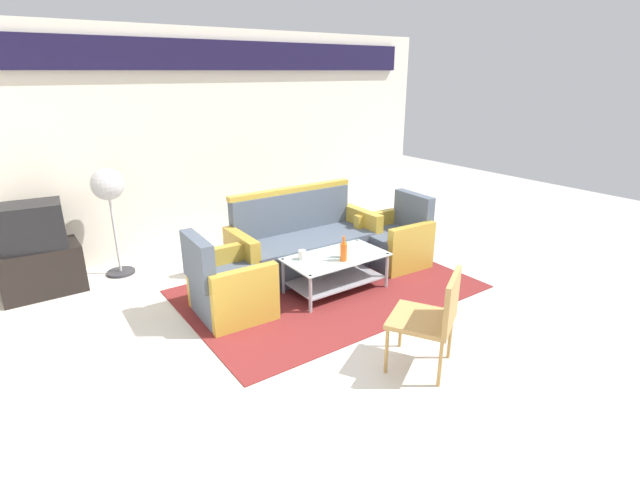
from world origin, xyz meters
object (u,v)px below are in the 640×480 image
Objects in this scene: armchair_right at (395,241)px; pedestal_fan at (108,191)px; couch at (304,245)px; coffee_table at (336,268)px; armchair_left at (228,287)px; television at (32,226)px; tv_stand at (41,270)px; cup at (302,255)px; bottle_orange at (344,251)px; bottle_green at (344,249)px; wicker_chair at (433,314)px.

armchair_right is 3.41m from pedestal_fan.
coffee_table is (-0.05, -0.70, -0.04)m from couch.
armchair_left reaches higher than coffee_table.
television reaches higher than couch.
television reaches higher than armchair_right.
armchair_left is 1.06× the size of tv_stand.
cup is 2.33m from pedestal_fan.
armchair_left is at bearing 163.76° from bottle_orange.
armchair_right reaches higher than tv_stand.
coffee_table is 0.24m from bottle_green.
bottle_green is at bearing 49.43° from bottle_orange.
wicker_chair is at bearing -98.66° from coffee_table.
coffee_table is at bearing 104.31° from armchair_right.
pedestal_fan reaches higher than bottle_orange.
tv_stand is (-3.70, 1.60, -0.03)m from armchair_right.
couch reaches higher than armchair_left.
coffee_table is 4.74× the size of bottle_green.
bottle_green is at bearing 91.05° from couch.
tv_stand is at bearing 143.52° from cup.
couch reaches higher than armchair_right.
couch is at bearing 68.15° from armchair_right.
pedestal_fan is (0.80, 0.05, 0.25)m from television.
bottle_orange is 2.70× the size of cup.
pedestal_fan reaches higher than television.
wicker_chair is (0.94, -1.77, 0.21)m from armchair_left.
tv_stand is 1.24× the size of television.
armchair_right reaches higher than cup.
wicker_chair is at bearing 83.72° from couch.
armchair_right reaches higher than bottle_green.
bottle_orange is at bearing -130.57° from bottle_green.
armchair_left is 2.02m from wicker_chair.
couch is 18.11× the size of cup.
armchair_right is 0.67× the size of pedestal_fan.
armchair_left is at bearing 87.64° from wicker_chair.
armchair_left reaches higher than bottle_orange.
armchair_left is at bearing 93.70° from armchair_right.
armchair_left is 1.23m from bottle_orange.
couch is 0.87m from bottle_orange.
cup is (-0.39, 0.21, -0.04)m from bottle_green.
bottle_orange is 2.74m from pedestal_fan.
couch is 2.31m from wicker_chair.
bottle_orange is at bearing 111.32° from armchair_right.
coffee_table is 0.28m from bottle_orange.
couch is 1.33m from armchair_left.
armchair_right is 1.18m from bottle_orange.
couch is at bearing -32.00° from pedestal_fan.
couch reaches higher than wicker_chair.
wicker_chair is at bearing 146.65° from armchair_right.
armchair_left reaches higher than wicker_chair.
pedestal_fan reaches higher than armchair_right.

